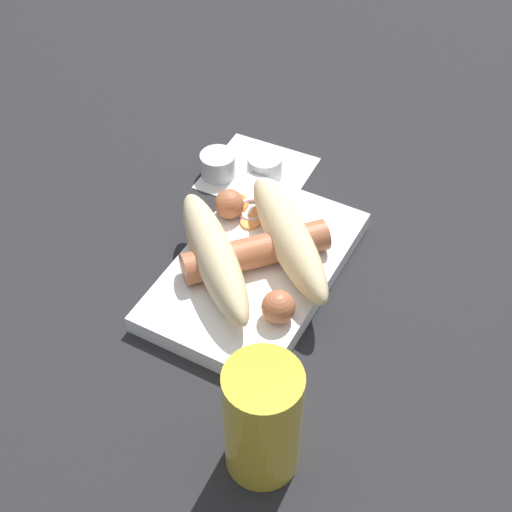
# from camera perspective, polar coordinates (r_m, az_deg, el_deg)

# --- Properties ---
(ground_plane) EXTENTS (3.00, 3.00, 0.00)m
(ground_plane) POSITION_cam_1_polar(r_m,az_deg,el_deg) (0.76, 0.00, -1.61)
(ground_plane) COLOR #232326
(food_tray) EXTENTS (0.25, 0.15, 0.02)m
(food_tray) POSITION_cam_1_polar(r_m,az_deg,el_deg) (0.75, 0.00, -1.08)
(food_tray) COLOR white
(food_tray) RESTS_ON ground_plane
(bread_roll) EXTENTS (0.21, 0.22, 0.05)m
(bread_roll) POSITION_cam_1_polar(r_m,az_deg,el_deg) (0.72, -0.34, 0.77)
(bread_roll) COLOR beige
(bread_roll) RESTS_ON food_tray
(sausage) EXTENTS (0.14, 0.15, 0.03)m
(sausage) POSITION_cam_1_polar(r_m,az_deg,el_deg) (0.73, -0.31, 0.33)
(sausage) COLOR #B26642
(sausage) RESTS_ON food_tray
(pickled_veggies) EXTENTS (0.05, 0.08, 0.01)m
(pickled_veggies) POSITION_cam_1_polar(r_m,az_deg,el_deg) (0.80, -0.39, 3.66)
(pickled_veggies) COLOR #F99E4C
(pickled_veggies) RESTS_ON food_tray
(napkin) EXTENTS (0.12, 0.12, 0.00)m
(napkin) POSITION_cam_1_polar(r_m,az_deg,el_deg) (0.88, 0.14, 6.68)
(napkin) COLOR white
(napkin) RESTS_ON ground_plane
(condiment_cup_near) EXTENTS (0.04, 0.04, 0.03)m
(condiment_cup_near) POSITION_cam_1_polar(r_m,az_deg,el_deg) (0.87, 0.70, 7.04)
(condiment_cup_near) COLOR silver
(condiment_cup_near) RESTS_ON ground_plane
(condiment_cup_far) EXTENTS (0.04, 0.04, 0.03)m
(condiment_cup_far) POSITION_cam_1_polar(r_m,az_deg,el_deg) (0.87, -3.06, 7.18)
(condiment_cup_far) COLOR silver
(condiment_cup_far) RESTS_ON ground_plane
(drink_glass) EXTENTS (0.06, 0.06, 0.12)m
(drink_glass) POSITION_cam_1_polar(r_m,az_deg,el_deg) (0.58, 0.53, -13.03)
(drink_glass) COLOR gold
(drink_glass) RESTS_ON ground_plane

